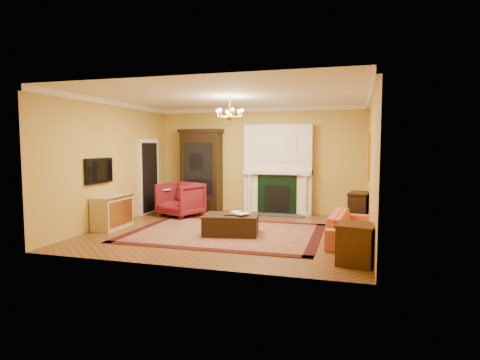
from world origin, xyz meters
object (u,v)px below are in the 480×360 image
at_px(pedestal_table, 164,200).
at_px(end_table, 356,245).
at_px(coral_sofa, 352,223).
at_px(commode, 112,212).
at_px(wingback_armchair, 180,198).
at_px(china_cabinet, 201,172).
at_px(leather_ottoman, 231,224).
at_px(console_table, 359,210).

bearing_deg(pedestal_table, end_table, -33.05).
distance_m(pedestal_table, coral_sofa, 5.34).
bearing_deg(end_table, commode, 165.84).
bearing_deg(wingback_armchair, commode, -94.74).
bearing_deg(end_table, china_cabinet, 135.39).
relative_size(wingback_armchair, end_table, 1.60).
distance_m(china_cabinet, coral_sofa, 5.17).
bearing_deg(coral_sofa, wingback_armchair, 74.15).
bearing_deg(commode, china_cabinet, 70.16).
relative_size(coral_sofa, leather_ottoman, 1.75).
height_order(china_cabinet, commode, china_cabinet).
xyz_separation_m(china_cabinet, leather_ottoman, (1.80, -2.82, -0.92)).
xyz_separation_m(wingback_armchair, pedestal_table, (-0.55, 0.09, -0.08)).
xyz_separation_m(china_cabinet, end_table, (4.39, -4.33, -0.83)).
distance_m(pedestal_table, end_table, 6.11).
bearing_deg(leather_ottoman, china_cabinet, 112.39).
relative_size(wingback_armchair, coral_sofa, 0.51).
height_order(china_cabinet, pedestal_table, china_cabinet).
distance_m(commode, end_table, 5.62).
bearing_deg(commode, pedestal_table, 80.41).
distance_m(wingback_armchair, pedestal_table, 0.56).
distance_m(wingback_armchair, commode, 2.07).
xyz_separation_m(console_table, leather_ottoman, (-2.65, -1.60, -0.17)).
xyz_separation_m(china_cabinet, console_table, (4.45, -1.22, -0.75)).
xyz_separation_m(commode, end_table, (5.45, -1.37, -0.06)).
height_order(china_cabinet, console_table, china_cabinet).
relative_size(coral_sofa, end_table, 3.16).
xyz_separation_m(wingback_armchair, commode, (-0.88, -1.87, -0.13)).
height_order(wingback_armchair, end_table, wingback_armchair).
relative_size(end_table, leather_ottoman, 0.55).
bearing_deg(end_table, wingback_armchair, 144.67).
height_order(wingback_armchair, console_table, wingback_armchair).
xyz_separation_m(wingback_armchair, console_table, (4.63, -0.14, -0.11)).
relative_size(china_cabinet, commode, 2.25).
bearing_deg(console_table, pedestal_table, -173.88).
distance_m(wingback_armchair, coral_sofa, 4.79).
xyz_separation_m(end_table, console_table, (0.06, 3.11, 0.08)).
bearing_deg(leather_ottoman, wingback_armchair, 128.68).
bearing_deg(wingback_armchair, console_table, 18.78).
bearing_deg(console_table, coral_sofa, -86.60).
bearing_deg(console_table, leather_ottoman, -140.21).
bearing_deg(wingback_armchair, end_table, -14.87).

